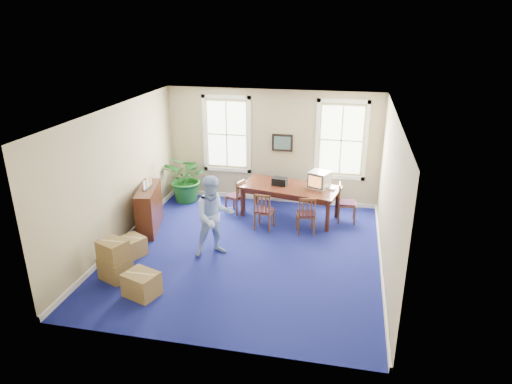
% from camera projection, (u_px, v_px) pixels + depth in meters
% --- Properties ---
extents(floor, '(6.50, 6.50, 0.00)m').
position_uv_depth(floor, '(246.00, 252.00, 10.38)').
color(floor, navy).
rests_on(floor, ground).
extents(ceiling, '(6.50, 6.50, 0.00)m').
position_uv_depth(ceiling, '(245.00, 112.00, 9.23)').
color(ceiling, white).
rests_on(ceiling, ground).
extents(wall_back, '(6.50, 0.00, 6.50)m').
position_uv_depth(wall_back, '(272.00, 147.00, 12.78)').
color(wall_back, tan).
rests_on(wall_back, ground).
extents(wall_front, '(6.50, 0.00, 6.50)m').
position_uv_depth(wall_front, '(197.00, 260.00, 6.84)').
color(wall_front, tan).
rests_on(wall_front, ground).
extents(wall_left, '(0.00, 6.50, 6.50)m').
position_uv_depth(wall_left, '(118.00, 177.00, 10.38)').
color(wall_left, tan).
rests_on(wall_left, ground).
extents(wall_right, '(0.00, 6.50, 6.50)m').
position_uv_depth(wall_right, '(390.00, 197.00, 9.23)').
color(wall_right, tan).
rests_on(wall_right, ground).
extents(baseboard_back, '(6.00, 0.04, 0.12)m').
position_uv_depth(baseboard_back, '(271.00, 198.00, 13.30)').
color(baseboard_back, white).
rests_on(baseboard_back, ground).
extents(baseboard_left, '(0.04, 6.50, 0.12)m').
position_uv_depth(baseboard_left, '(126.00, 238.00, 10.93)').
color(baseboard_left, white).
rests_on(baseboard_left, ground).
extents(baseboard_right, '(0.04, 6.50, 0.12)m').
position_uv_depth(baseboard_right, '(381.00, 263.00, 9.79)').
color(baseboard_right, white).
rests_on(baseboard_right, ground).
extents(window_left, '(1.40, 0.12, 2.20)m').
position_uv_depth(window_left, '(227.00, 134.00, 12.90)').
color(window_left, white).
rests_on(window_left, ground).
extents(window_right, '(1.40, 0.12, 2.20)m').
position_uv_depth(window_right, '(341.00, 140.00, 12.28)').
color(window_right, white).
rests_on(window_right, ground).
extents(wall_picture, '(0.58, 0.06, 0.48)m').
position_uv_depth(wall_picture, '(282.00, 143.00, 12.62)').
color(wall_picture, black).
rests_on(wall_picture, ground).
extents(conference_table, '(2.71, 1.64, 0.86)m').
position_uv_depth(conference_table, '(290.00, 201.00, 12.09)').
color(conference_table, '#3F1B10').
rests_on(conference_table, ground).
extents(crt_tv, '(0.65, 0.67, 0.43)m').
position_uv_depth(crt_tv, '(319.00, 180.00, 11.76)').
color(crt_tv, '#B7B7BC').
rests_on(crt_tv, conference_table).
extents(game_console, '(0.16, 0.20, 0.05)m').
position_uv_depth(game_console, '(332.00, 188.00, 11.71)').
color(game_console, white).
rests_on(game_console, conference_table).
extents(equipment_bag, '(0.41, 0.30, 0.19)m').
position_uv_depth(equipment_bag, '(280.00, 181.00, 12.01)').
color(equipment_bag, black).
rests_on(equipment_bag, conference_table).
extents(chair_near_left, '(0.49, 0.49, 0.98)m').
position_uv_depth(chair_near_left, '(264.00, 210.00, 11.38)').
color(chair_near_left, brown).
rests_on(chair_near_left, ground).
extents(chair_near_right, '(0.53, 0.53, 0.98)m').
position_uv_depth(chair_near_right, '(306.00, 214.00, 11.18)').
color(chair_near_right, brown).
rests_on(chair_near_right, ground).
extents(chair_end_left, '(0.55, 0.55, 0.93)m').
position_uv_depth(chair_end_left, '(235.00, 196.00, 12.36)').
color(chair_end_left, brown).
rests_on(chair_end_left, ground).
extents(chair_end_right, '(0.49, 0.49, 1.04)m').
position_uv_depth(chair_end_right, '(347.00, 203.00, 11.77)').
color(chair_end_right, brown).
rests_on(chair_end_right, ground).
extents(man, '(1.13, 1.06, 1.85)m').
position_uv_depth(man, '(214.00, 216.00, 9.98)').
color(man, '#96B4EA').
rests_on(man, ground).
extents(credenza, '(0.73, 1.48, 1.12)m').
position_uv_depth(credenza, '(149.00, 209.00, 11.32)').
color(credenza, '#3F1B10').
rests_on(credenza, ground).
extents(brochure_rack, '(0.34, 0.58, 0.26)m').
position_uv_depth(brochure_rack, '(148.00, 183.00, 11.07)').
color(brochure_rack, '#99999E').
rests_on(brochure_rack, credenza).
extents(potted_plant, '(1.56, 1.47, 1.41)m').
position_uv_depth(potted_plant, '(188.00, 178.00, 13.01)').
color(potted_plant, '#155218').
rests_on(potted_plant, ground).
extents(cardboard_boxes, '(2.08, 2.08, 0.89)m').
position_uv_depth(cardboard_boxes, '(127.00, 257.00, 9.25)').
color(cardboard_boxes, olive).
rests_on(cardboard_boxes, ground).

